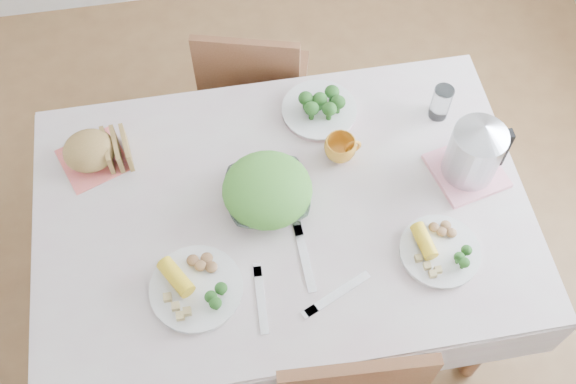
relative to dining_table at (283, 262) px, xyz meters
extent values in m
plane|color=brown|center=(0.00, 0.00, -0.38)|extent=(3.60, 3.60, 0.00)
cube|color=brown|center=(0.00, 0.00, 0.00)|extent=(1.40, 0.90, 0.75)
cube|color=beige|center=(0.00, 0.00, 0.38)|extent=(1.50, 1.00, 0.01)
cube|color=brown|center=(0.02, 0.76, 0.09)|extent=(0.49, 0.49, 0.87)
imported|color=white|center=(-0.04, 0.04, 0.42)|extent=(0.26, 0.26, 0.06)
cylinder|color=white|center=(-0.28, -0.22, 0.40)|extent=(0.31, 0.31, 0.02)
cylinder|color=white|center=(0.43, -0.23, 0.40)|extent=(0.28, 0.28, 0.02)
cylinder|color=beige|center=(0.18, 0.34, 0.40)|extent=(0.33, 0.33, 0.02)
cube|color=#EF6960|center=(-0.56, 0.28, 0.39)|extent=(0.25, 0.25, 0.00)
ellipsoid|color=olive|center=(-0.56, 0.28, 0.45)|extent=(0.17, 0.16, 0.10)
imported|color=orange|center=(0.21, 0.16, 0.43)|extent=(0.11, 0.11, 0.08)
cylinder|color=white|center=(0.57, 0.27, 0.45)|extent=(0.08, 0.08, 0.12)
cube|color=pink|center=(0.59, 0.03, 0.40)|extent=(0.25, 0.25, 0.02)
cylinder|color=#B2B5BA|center=(0.59, 0.03, 0.51)|extent=(0.18, 0.18, 0.23)
cube|color=silver|center=(-0.11, -0.28, 0.39)|extent=(0.03, 0.21, 0.00)
cube|color=silver|center=(0.04, -0.18, 0.39)|extent=(0.03, 0.22, 0.00)
cube|color=silver|center=(0.11, -0.30, 0.39)|extent=(0.21, 0.11, 0.00)
camera|label=1|loc=(-0.15, -0.99, 2.18)|focal=42.00mm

